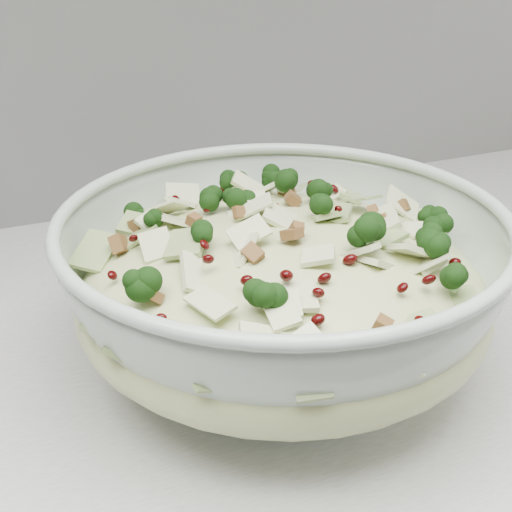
{
  "coord_description": "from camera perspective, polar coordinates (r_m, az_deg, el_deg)",
  "views": [
    {
      "loc": [
        0.41,
        1.17,
        1.24
      ],
      "look_at": [
        0.6,
        1.61,
        1.0
      ],
      "focal_mm": 50.0,
      "sensor_mm": 36.0,
      "label": 1
    }
  ],
  "objects": [
    {
      "name": "mixing_bowl",
      "position": [
        0.55,
        2.11,
        -2.8
      ],
      "size": [
        0.43,
        0.43,
        0.14
      ],
      "rotation": [
        0.0,
        0.0,
        -0.37
      ],
      "color": "#A7B7A7",
      "rests_on": "counter"
    },
    {
      "name": "salad",
      "position": [
        0.53,
        2.15,
        -0.75
      ],
      "size": [
        0.32,
        0.32,
        0.14
      ],
      "rotation": [
        0.0,
        0.0,
        0.03
      ],
      "color": "beige",
      "rests_on": "mixing_bowl"
    }
  ]
}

